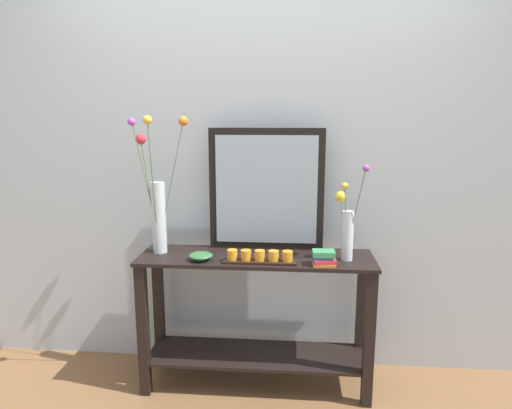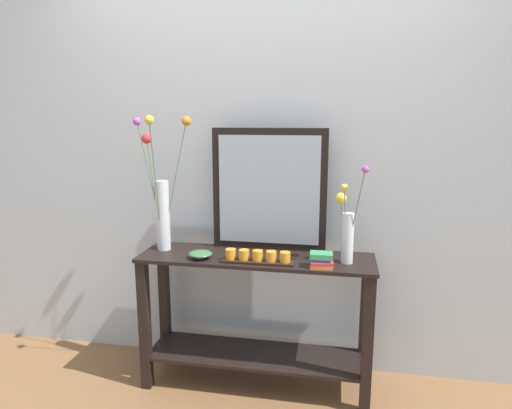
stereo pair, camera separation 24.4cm
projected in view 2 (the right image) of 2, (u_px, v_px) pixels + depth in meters
ground_plane at (256, 385)px, 2.65m from camera, size 7.00×6.00×0.02m
wall_back at (265, 152)px, 2.69m from camera, size 6.40×0.08×2.70m
console_table at (256, 309)px, 2.56m from camera, size 1.31×0.37×0.79m
mirror_leaning at (269, 190)px, 2.57m from camera, size 0.66×0.03×0.71m
tall_vase_left at (162, 199)px, 2.57m from camera, size 0.32×0.27×0.78m
vase_right at (347, 228)px, 2.35m from camera, size 0.16×0.14×0.53m
candle_tray at (258, 257)px, 2.38m from camera, size 0.39×0.09×0.07m
decorative_bowl at (200, 254)px, 2.46m from camera, size 0.13×0.13×0.04m
book_stack at (321, 260)px, 2.30m from camera, size 0.13×0.10×0.08m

